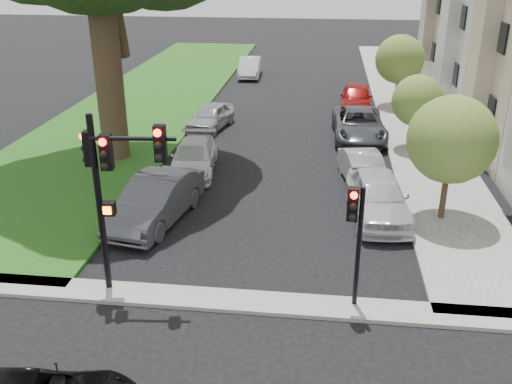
# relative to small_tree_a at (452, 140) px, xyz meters

# --- Properties ---
(ground) EXTENTS (140.00, 140.00, 0.00)m
(ground) POSITION_rel_small_tree_a_xyz_m (-6.20, -7.93, -2.96)
(ground) COLOR black
(ground) RESTS_ON ground
(grass_strip) EXTENTS (8.00, 44.00, 0.12)m
(grass_strip) POSITION_rel_small_tree_a_xyz_m (-15.20, 16.07, -2.90)
(grass_strip) COLOR #2D5722
(grass_strip) RESTS_ON ground
(sidewalk_right) EXTENTS (3.50, 44.00, 0.12)m
(sidewalk_right) POSITION_rel_small_tree_a_xyz_m (0.55, 16.07, -2.90)
(sidewalk_right) COLOR slate
(sidewalk_right) RESTS_ON ground
(sidewalk_cross) EXTENTS (60.00, 1.00, 0.12)m
(sidewalk_cross) POSITION_rel_small_tree_a_xyz_m (-6.20, -5.93, -2.90)
(sidewalk_cross) COLOR slate
(sidewalk_cross) RESTS_ON ground
(small_tree_a) EXTENTS (2.97, 2.97, 4.46)m
(small_tree_a) POSITION_rel_small_tree_a_xyz_m (0.00, 0.00, 0.00)
(small_tree_a) COLOR #452E22
(small_tree_a) RESTS_ON ground
(small_tree_b) EXTENTS (2.38, 2.38, 3.57)m
(small_tree_b) POSITION_rel_small_tree_a_xyz_m (0.00, 7.65, -0.59)
(small_tree_b) COLOR #452E22
(small_tree_b) RESTS_ON ground
(small_tree_c) EXTENTS (2.84, 2.84, 4.27)m
(small_tree_c) POSITION_rel_small_tree_a_xyz_m (0.00, 15.70, -0.13)
(small_tree_c) COLOR #452E22
(small_tree_c) RESTS_ON ground
(traffic_signal_main) EXTENTS (2.48, 0.65, 5.08)m
(traffic_signal_main) POSITION_rel_small_tree_a_xyz_m (-9.60, -5.70, 0.54)
(traffic_signal_main) COLOR black
(traffic_signal_main) RESTS_ON ground
(traffic_signal_secondary) EXTENTS (0.44, 0.35, 3.47)m
(traffic_signal_secondary) POSITION_rel_small_tree_a_xyz_m (-3.34, -5.74, -0.55)
(traffic_signal_secondary) COLOR black
(traffic_signal_secondary) RESTS_ON ground
(car_parked_0) EXTENTS (2.37, 4.87, 1.60)m
(car_parked_0) POSITION_rel_small_tree_a_xyz_m (-2.23, -0.01, -2.16)
(car_parked_0) COLOR silver
(car_parked_0) RESTS_ON ground
(car_parked_1) EXTENTS (2.11, 4.11, 1.29)m
(car_parked_1) POSITION_rel_small_tree_a_xyz_m (-2.56, 2.98, -2.32)
(car_parked_1) COLOR #999BA0
(car_parked_1) RESTS_ON ground
(car_parked_2) EXTENTS (2.68, 5.45, 1.49)m
(car_parked_2) POSITION_rel_small_tree_a_xyz_m (-2.50, 9.07, -2.22)
(car_parked_2) COLOR #3F4247
(car_parked_2) RESTS_ON ground
(car_parked_3) EXTENTS (2.07, 4.66, 1.56)m
(car_parked_3) POSITION_rel_small_tree_a_xyz_m (-2.40, 14.58, -2.19)
(car_parked_3) COLOR maroon
(car_parked_3) RESTS_ON ground
(car_parked_5) EXTENTS (2.54, 5.11, 1.61)m
(car_parked_5) POSITION_rel_small_tree_a_xyz_m (-9.89, -1.31, -2.16)
(car_parked_5) COLOR #3F4247
(car_parked_5) RESTS_ON ground
(car_parked_6) EXTENTS (2.27, 4.66, 1.30)m
(car_parked_6) POSITION_rel_small_tree_a_xyz_m (-9.66, 3.59, -2.31)
(car_parked_6) COLOR silver
(car_parked_6) RESTS_ON ground
(car_parked_7) EXTENTS (2.31, 4.14, 1.33)m
(car_parked_7) POSITION_rel_small_tree_a_xyz_m (-10.19, 9.88, -2.30)
(car_parked_7) COLOR #999BA0
(car_parked_7) RESTS_ON ground
(car_parked_9) EXTENTS (1.72, 4.35, 1.41)m
(car_parked_9) POSITION_rel_small_tree_a_xyz_m (-9.86, 23.32, -2.26)
(car_parked_9) COLOR silver
(car_parked_9) RESTS_ON ground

